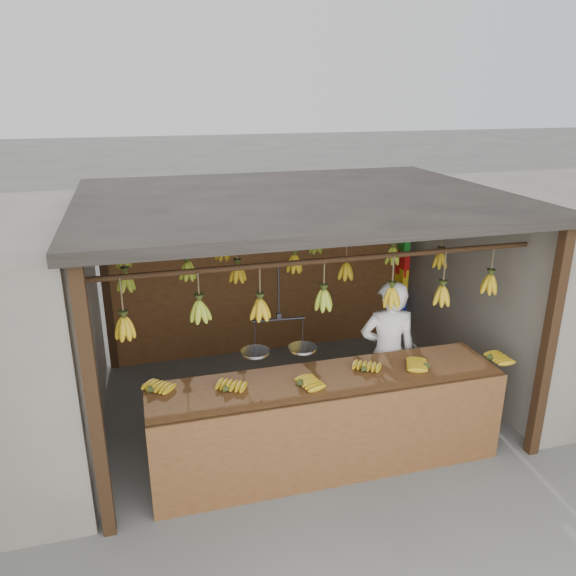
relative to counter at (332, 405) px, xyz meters
name	(u,v)px	position (x,y,z in m)	size (l,w,h in m)	color
ground	(295,403)	(0.01, 1.23, -0.70)	(80.00, 80.00, 0.00)	#5B5B57
stall	(287,229)	(0.01, 1.56, 1.27)	(4.30, 3.30, 2.40)	black
neighbor_right	(574,281)	(3.61, 1.23, 0.45)	(3.00, 3.00, 2.30)	slate
counter	(332,405)	(0.00, 0.00, 0.00)	(3.46, 0.75, 0.96)	brown
hanging_bananas	(295,269)	(0.00, 1.21, 0.92)	(3.64, 2.22, 0.39)	gold
balance_scale	(279,345)	(-0.43, 0.23, 0.55)	(0.68, 0.29, 0.82)	black
vendor	(387,354)	(0.84, 0.63, 0.10)	(0.59, 0.38, 1.61)	white
bag_bundles	(402,271)	(1.95, 2.58, 0.31)	(0.08, 0.26, 1.23)	#199926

